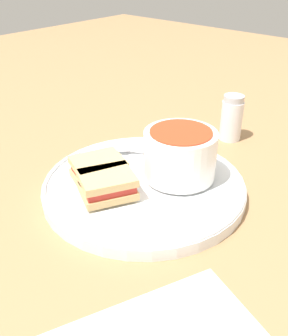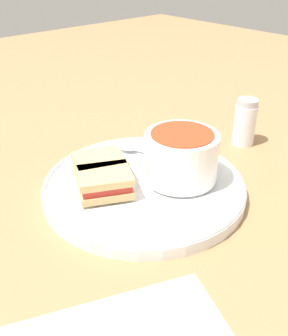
{
  "view_description": "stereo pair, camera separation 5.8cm",
  "coord_description": "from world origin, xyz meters",
  "px_view_note": "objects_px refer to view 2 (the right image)",
  "views": [
    {
      "loc": [
        0.37,
        0.33,
        0.33
      ],
      "look_at": [
        0.0,
        0.0,
        0.04
      ],
      "focal_mm": 42.0,
      "sensor_mm": 36.0,
      "label": 1
    },
    {
      "loc": [
        0.33,
        0.37,
        0.33
      ],
      "look_at": [
        0.0,
        0.0,
        0.04
      ],
      "focal_mm": 42.0,
      "sensor_mm": 36.0,
      "label": 2
    }
  ],
  "objects_px": {
    "spoon": "(134,148)",
    "sandwich_half_far": "(105,182)",
    "soup_bowl": "(181,156)",
    "sandwich_half_near": "(100,167)",
    "salt_shaker": "(244,122)"
  },
  "relations": [
    {
      "from": "spoon",
      "to": "sandwich_half_far",
      "type": "relative_size",
      "value": 1.24
    },
    {
      "from": "soup_bowl",
      "to": "spoon",
      "type": "relative_size",
      "value": 0.94
    },
    {
      "from": "sandwich_half_near",
      "to": "salt_shaker",
      "type": "relative_size",
      "value": 1.05
    },
    {
      "from": "soup_bowl",
      "to": "sandwich_half_near",
      "type": "relative_size",
      "value": 1.19
    },
    {
      "from": "soup_bowl",
      "to": "spoon",
      "type": "xyz_separation_m",
      "value": [
        -0.01,
        -0.11,
        -0.03
      ]
    },
    {
      "from": "spoon",
      "to": "sandwich_half_near",
      "type": "bearing_deg",
      "value": 77.08
    },
    {
      "from": "sandwich_half_near",
      "to": "salt_shaker",
      "type": "bearing_deg",
      "value": 169.94
    },
    {
      "from": "spoon",
      "to": "sandwich_half_far",
      "type": "height_order",
      "value": "sandwich_half_far"
    },
    {
      "from": "sandwich_half_near",
      "to": "soup_bowl",
      "type": "bearing_deg",
      "value": 136.12
    },
    {
      "from": "spoon",
      "to": "sandwich_half_far",
      "type": "bearing_deg",
      "value": 90.96
    },
    {
      "from": "sandwich_half_near",
      "to": "salt_shaker",
      "type": "height_order",
      "value": "salt_shaker"
    },
    {
      "from": "sandwich_half_near",
      "to": "sandwich_half_far",
      "type": "relative_size",
      "value": 0.98
    },
    {
      "from": "soup_bowl",
      "to": "salt_shaker",
      "type": "distance_m",
      "value": 0.21
    },
    {
      "from": "spoon",
      "to": "sandwich_half_near",
      "type": "relative_size",
      "value": 1.27
    },
    {
      "from": "sandwich_half_far",
      "to": "salt_shaker",
      "type": "xyz_separation_m",
      "value": [
        -0.31,
        0.01,
        0.0
      ]
    }
  ]
}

